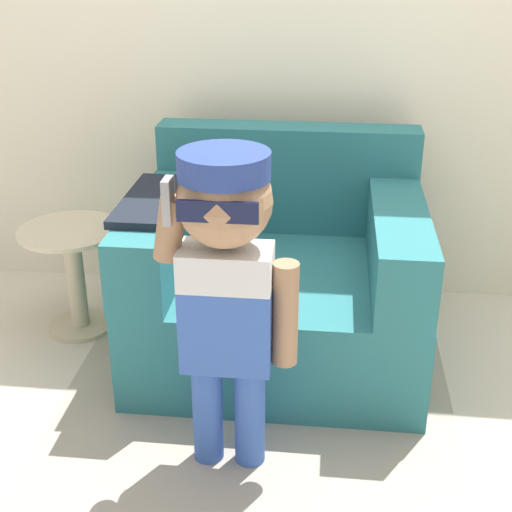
% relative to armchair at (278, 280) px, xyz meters
% --- Properties ---
extents(ground_plane, '(10.00, 10.00, 0.00)m').
position_rel_armchair_xyz_m(ground_plane, '(0.01, -0.12, -0.31)').
color(ground_plane, beige).
extents(wall_back, '(10.00, 0.05, 2.60)m').
position_rel_armchair_xyz_m(wall_back, '(0.01, 0.60, 0.99)').
color(wall_back, beige).
rests_on(wall_back, ground_plane).
extents(armchair, '(1.13, 0.97, 0.85)m').
position_rel_armchair_xyz_m(armchair, '(0.00, 0.00, 0.00)').
color(armchair, '#286B70').
rests_on(armchair, ground_plane).
extents(person_child, '(0.43, 0.32, 1.05)m').
position_rel_armchair_xyz_m(person_child, '(-0.10, -0.72, 0.39)').
color(person_child, '#3356AD').
rests_on(person_child, ground_plane).
extents(side_table, '(0.43, 0.43, 0.47)m').
position_rel_armchair_xyz_m(side_table, '(-0.87, 0.05, -0.02)').
color(side_table, beige).
rests_on(side_table, ground_plane).
extents(rug, '(1.45, 1.26, 0.01)m').
position_rel_armchair_xyz_m(rug, '(-0.05, -0.50, -0.30)').
color(rug, '#9E9384').
rests_on(rug, ground_plane).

